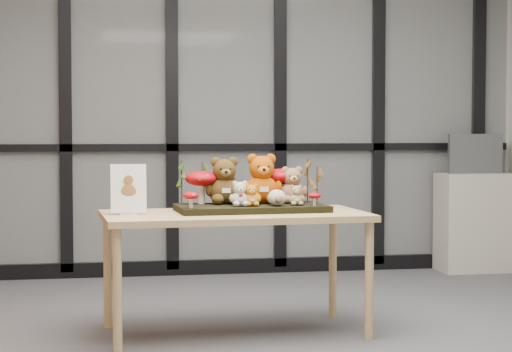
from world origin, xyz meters
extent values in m
plane|color=#4A4A4E|center=(0.00, 0.00, 0.00)|extent=(5.00, 5.00, 0.00)
plane|color=#B4B2AA|center=(0.00, 2.50, 1.40)|extent=(5.00, 0.00, 5.00)
plane|color=#B4B2AA|center=(0.00, -2.50, 1.40)|extent=(5.00, 0.00, 5.00)
cube|color=#2D383F|center=(0.00, 2.47, 1.40)|extent=(4.90, 0.02, 2.70)
cube|color=black|center=(0.00, 2.47, 0.06)|extent=(4.90, 0.06, 0.12)
cube|color=black|center=(0.00, 2.47, 1.05)|extent=(4.90, 0.06, 0.06)
cube|color=black|center=(-1.30, 2.47, 1.40)|extent=(0.10, 0.06, 2.70)
cube|color=black|center=(-0.45, 2.47, 1.40)|extent=(0.10, 0.06, 2.70)
cube|color=black|center=(0.45, 2.47, 1.40)|extent=(0.10, 0.06, 2.70)
cube|color=black|center=(1.30, 2.47, 1.40)|extent=(0.10, 0.06, 2.70)
cube|color=black|center=(2.20, 2.47, 1.40)|extent=(0.10, 0.06, 2.70)
cube|color=tan|center=(-0.27, 0.24, 0.70)|extent=(1.57, 0.85, 0.04)
cylinder|color=tan|center=(-0.97, -0.14, 0.34)|extent=(0.05, 0.05, 0.68)
cylinder|color=tan|center=(-1.01, 0.53, 0.34)|extent=(0.05, 0.05, 0.68)
cylinder|color=tan|center=(0.46, -0.05, 0.34)|extent=(0.05, 0.05, 0.68)
cylinder|color=tan|center=(0.42, 0.61, 0.34)|extent=(0.05, 0.05, 0.68)
cube|color=black|center=(-0.16, 0.30, 0.73)|extent=(0.90, 0.49, 0.04)
cube|color=silver|center=(-0.89, 0.22, 0.72)|extent=(0.10, 0.06, 0.01)
cube|color=white|center=(-0.89, 0.22, 0.86)|extent=(0.20, 0.06, 0.28)
ellipsoid|color=brown|center=(-0.89, 0.21, 0.84)|extent=(0.09, 0.01, 0.10)
ellipsoid|color=brown|center=(-0.89, 0.21, 0.91)|extent=(0.06, 0.01, 0.06)
cube|color=white|center=(-0.21, -0.06, 0.72)|extent=(0.09, 0.03, 0.00)
cube|color=#AEA89B|center=(2.09, 2.25, 0.41)|extent=(0.62, 0.36, 0.83)
cube|color=#47494E|center=(2.09, 2.27, 0.99)|extent=(0.47, 0.05, 0.33)
cube|color=black|center=(2.09, 2.25, 0.99)|extent=(0.41, 0.00, 0.27)
camera|label=1|loc=(-1.09, -5.09, 1.21)|focal=65.00mm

